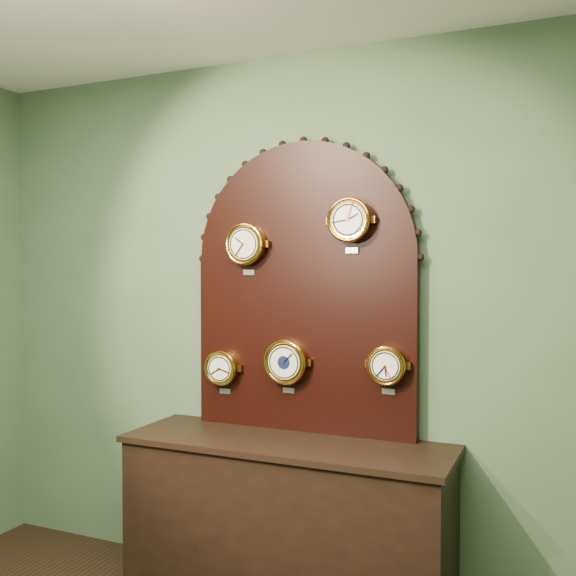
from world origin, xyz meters
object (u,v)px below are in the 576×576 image
at_px(roman_clock, 246,244).
at_px(barometer, 286,362).
at_px(tide_clock, 387,365).
at_px(hygrometer, 222,368).
at_px(display_board, 303,278).
at_px(arabic_clock, 350,220).
at_px(shop_counter, 286,527).

height_order(roman_clock, barometer, roman_clock).
relative_size(barometer, tide_clock, 1.17).
bearing_deg(tide_clock, hygrometer, 179.99).
relative_size(display_board, arabic_clock, 5.61).
xyz_separation_m(roman_clock, barometer, (0.23, -0.00, -0.61)).
bearing_deg(shop_counter, arabic_clock, 29.31).
bearing_deg(tide_clock, display_board, 171.93).
distance_m(shop_counter, hygrometer, 0.88).
relative_size(hygrometer, tide_clock, 0.99).
bearing_deg(display_board, arabic_clock, -13.66).
xyz_separation_m(display_board, hygrometer, (-0.45, -0.07, -0.49)).
distance_m(shop_counter, barometer, 0.81).
bearing_deg(tide_clock, roman_clock, -179.94).
bearing_deg(roman_clock, display_board, 12.48).
distance_m(hygrometer, barometer, 0.38).
relative_size(roman_clock, tide_clock, 1.12).
relative_size(shop_counter, tide_clock, 6.54).
bearing_deg(arabic_clock, barometer, -179.92).
bearing_deg(tide_clock, arabic_clock, -179.77).
distance_m(shop_counter, arabic_clock, 1.55).
xyz_separation_m(hygrometer, barometer, (0.38, -0.00, 0.06)).
xyz_separation_m(roman_clock, arabic_clock, (0.57, 0.00, 0.11)).
bearing_deg(hygrometer, display_board, 8.37).
bearing_deg(hygrometer, tide_clock, -0.01).
height_order(display_board, hygrometer, display_board).
height_order(arabic_clock, hygrometer, arabic_clock).
bearing_deg(roman_clock, barometer, -0.11).
bearing_deg(barometer, roman_clock, 179.89).
height_order(arabic_clock, barometer, arabic_clock).
bearing_deg(display_board, tide_clock, -8.07).
height_order(display_board, tide_clock, display_board).
relative_size(shop_counter, roman_clock, 5.84).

